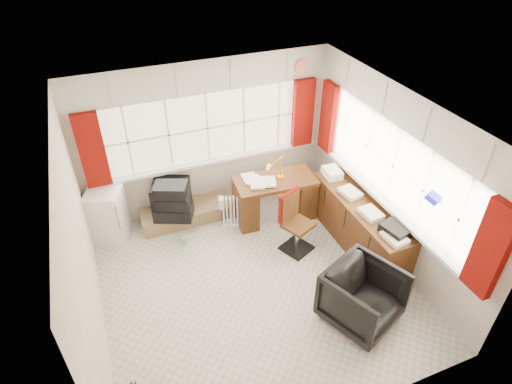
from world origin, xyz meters
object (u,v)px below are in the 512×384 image
office_chair (363,297)px  credenza (358,223)px  desk (275,196)px  desk_lamp (281,162)px  radiator (234,214)px  crt_tv (171,197)px  task_chair (293,219)px  mini_fridge (108,215)px  tv_bench (185,214)px

office_chair → credenza: credenza is taller
desk → desk_lamp: size_ratio=3.18×
radiator → office_chair: bearing=-69.8°
desk → crt_tv: size_ratio=1.88×
desk_lamp → radiator: bearing=179.7°
desk_lamp → task_chair: (-0.15, -0.78, -0.51)m
task_chair → credenza: (0.93, -0.31, -0.12)m
mini_fridge → office_chair: bearing=-45.6°
radiator → desk: bearing=-2.8°
task_chair → tv_bench: (-1.35, 1.21, -0.39)m
desk → credenza: size_ratio=0.66×
office_chair → desk: bearing=71.1°
desk_lamp → crt_tv: (-1.67, 0.45, -0.52)m
desk → desk_lamp: (0.10, 0.03, 0.61)m
desk → crt_tv: (-1.57, 0.48, 0.09)m
credenza → mini_fridge: (-3.43, 1.55, 0.03)m
task_chair → crt_tv: bearing=141.1°
office_chair → mini_fridge: 3.88m
office_chair → credenza: size_ratio=0.42×
office_chair → mini_fridge: mini_fridge is taller
radiator → credenza: credenza is taller
tv_bench → mini_fridge: bearing=178.5°
task_chair → office_chair: (0.21, -1.53, -0.12)m
tv_bench → mini_fridge: mini_fridge is taller
credenza → mini_fridge: bearing=155.7°
desk → credenza: (0.89, -1.06, -0.02)m
tv_bench → mini_fridge: (-1.15, 0.03, 0.30)m
crt_tv → mini_fridge: mini_fridge is taller
office_chair → crt_tv: bearing=99.0°
crt_tv → desk_lamp: bearing=-15.1°
desk_lamp → tv_bench: 1.79m
desk → office_chair: size_ratio=1.55×
desk_lamp → radiator: 1.12m
task_chair → tv_bench: task_chair is taller
credenza → crt_tv: credenza is taller
credenza → radiator: bearing=145.1°
radiator → crt_tv: bearing=153.2°
tv_bench → crt_tv: 0.41m
task_chair → office_chair: size_ratio=1.13×
crt_tv → task_chair: bearing=-38.9°
task_chair → radiator: task_chair is taller
desk_lamp → task_chair: 0.94m
desk_lamp → crt_tv: 1.80m
radiator → crt_tv: crt_tv is taller
desk_lamp → tv_bench: (-1.49, 0.43, -0.90)m
desk → task_chair: 0.76m
tv_bench → crt_tv: size_ratio=2.00×
radiator → mini_fridge: mini_fridge is taller
task_chair → radiator: size_ratio=1.76×
desk → task_chair: (-0.05, -0.75, 0.10)m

